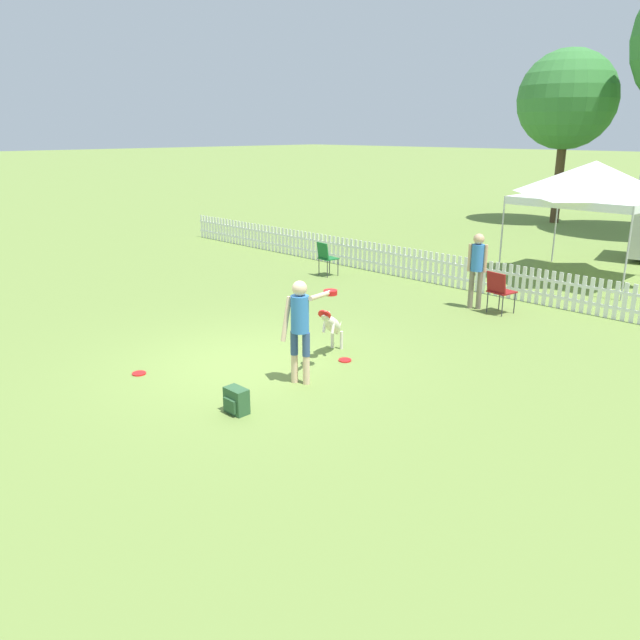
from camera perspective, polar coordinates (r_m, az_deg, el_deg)
ground_plane at (r=10.72m, az=-6.49°, el=-4.07°), size 240.00×240.00×0.00m
handler_person at (r=9.59m, az=-1.70°, el=0.06°), size 0.41×1.09×1.66m
leaping_dog at (r=10.99m, az=1.07°, el=-0.41°), size 0.54×0.97×0.92m
frisbee_near_handler at (r=10.66m, az=-16.22°, el=-4.71°), size 0.23×0.23×0.02m
frisbee_near_dog at (r=10.82m, az=2.29°, el=-3.69°), size 0.23×0.23×0.02m
backpack_on_grass at (r=8.91m, az=-7.68°, el=-7.33°), size 0.35×0.25×0.37m
picket_fence at (r=15.83m, az=13.93°, el=4.01°), size 23.27×0.04×0.82m
folding_chair_blue_left at (r=13.97m, az=16.07°, el=2.78°), size 0.55×0.57×0.93m
folding_chair_center at (r=17.00m, az=0.54°, el=5.90°), size 0.49×0.51×0.93m
canopy_tent_main at (r=17.86m, az=23.75°, el=11.44°), size 3.23×3.23×3.08m
spectator_standing at (r=14.15m, az=14.17°, el=5.03°), size 0.38×0.27×1.68m
tree_right_grove at (r=28.87m, az=21.67°, el=18.18°), size 3.99×3.99×7.02m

